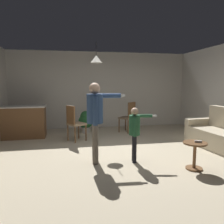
{
  "coord_description": "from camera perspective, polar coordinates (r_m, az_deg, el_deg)",
  "views": [
    {
      "loc": [
        -1.14,
        -4.91,
        1.62
      ],
      "look_at": [
        -0.24,
        -0.24,
        1.0
      ],
      "focal_mm": 36.11,
      "sensor_mm": 36.0,
      "label": 1
    }
  ],
  "objects": [
    {
      "name": "ground",
      "position": [
        5.29,
        2.12,
        -10.39
      ],
      "size": [
        7.68,
        7.68,
        0.0
      ],
      "primitive_type": "plane",
      "color": "beige"
    },
    {
      "name": "wall_back",
      "position": [
        8.19,
        -2.91,
        5.55
      ],
      "size": [
        6.4,
        0.1,
        2.7
      ],
      "primitive_type": "cube",
      "color": "beige",
      "rests_on": "ground"
    },
    {
      "name": "couch_floral",
      "position": [
        6.22,
        26.31,
        -5.3
      ],
      "size": [
        1.05,
        1.88,
        1.0
      ],
      "rotation": [
        0.0,
        0.0,
        1.68
      ],
      "color": "beige",
      "rests_on": "ground"
    },
    {
      "name": "kitchen_counter",
      "position": [
        7.13,
        -21.35,
        -2.3
      ],
      "size": [
        1.26,
        0.66,
        0.95
      ],
      "color": "brown",
      "rests_on": "ground"
    },
    {
      "name": "side_table_by_couch",
      "position": [
        4.55,
        20.2,
        -9.55
      ],
      "size": [
        0.44,
        0.44,
        0.52
      ],
      "color": "brown",
      "rests_on": "ground"
    },
    {
      "name": "person_adult",
      "position": [
        4.5,
        -4.18,
        -0.45
      ],
      "size": [
        0.82,
        0.47,
        1.62
      ],
      "rotation": [
        0.0,
        0.0,
        -1.65
      ],
      "color": "#60564C",
      "rests_on": "ground"
    },
    {
      "name": "person_child",
      "position": [
        4.59,
        5.84,
        -4.19
      ],
      "size": [
        0.6,
        0.32,
        1.12
      ],
      "rotation": [
        0.0,
        0.0,
        -1.75
      ],
      "color": "black",
      "rests_on": "ground"
    },
    {
      "name": "dining_chair_by_counter",
      "position": [
        6.31,
        -9.5,
        -2.47
      ],
      "size": [
        0.58,
        0.58,
        1.0
      ],
      "rotation": [
        0.0,
        0.0,
        5.27
      ],
      "color": "brown",
      "rests_on": "ground"
    },
    {
      "name": "dining_chair_near_wall",
      "position": [
        7.35,
        4.25,
        -0.99
      ],
      "size": [
        0.59,
        0.59,
        1.0
      ],
      "rotation": [
        0.0,
        0.0,
        0.69
      ],
      "color": "brown",
      "rests_on": "ground"
    },
    {
      "name": "potted_plant_corner",
      "position": [
        7.34,
        -6.67,
        -2.23
      ],
      "size": [
        0.46,
        0.46,
        0.71
      ],
      "color": "#B7B2AD",
      "rests_on": "ground"
    },
    {
      "name": "spare_remote_on_table",
      "position": [
        4.5,
        20.98,
        -6.99
      ],
      "size": [
        0.13,
        0.09,
        0.04
      ],
      "primitive_type": "cube",
      "rotation": [
        0.0,
        0.0,
        1.15
      ],
      "color": "white",
      "rests_on": "side_table_by_couch"
    },
    {
      "name": "ceiling_light_pendant",
      "position": [
        6.23,
        -4.0,
        13.23
      ],
      "size": [
        0.32,
        0.32,
        0.55
      ],
      "color": "silver"
    }
  ]
}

